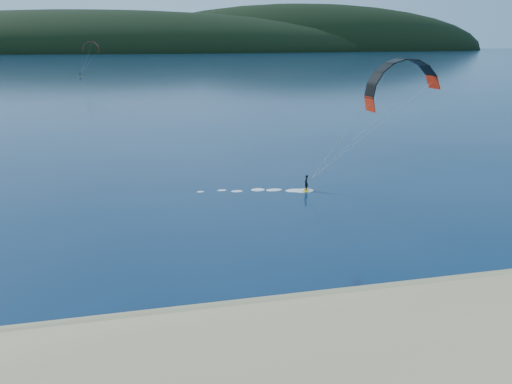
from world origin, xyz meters
TOP-DOWN VIEW (x-y plane):
  - ground at (0.00, 0.00)m, footprint 1800.00×1800.00m
  - wet_sand at (0.00, 4.50)m, footprint 220.00×2.50m
  - headland at (0.63, 745.28)m, footprint 1200.00×310.00m
  - kitesurfer_near at (19.61, 21.45)m, footprint 21.44×6.87m
  - kitesurfer_far at (-21.55, 194.80)m, footprint 9.90×7.64m

SIDE VIEW (x-z plane):
  - ground at x=0.00m, z-range 0.00..0.00m
  - headland at x=0.63m, z-range -70.00..70.00m
  - wet_sand at x=0.00m, z-range 0.00..0.10m
  - kitesurfer_near at x=19.61m, z-range 2.70..15.20m
  - kitesurfer_far at x=-21.55m, z-range 4.00..17.13m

